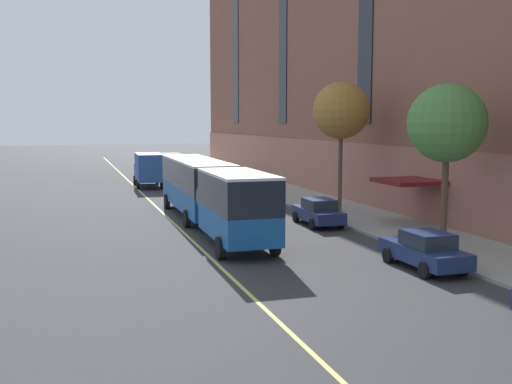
{
  "coord_description": "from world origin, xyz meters",
  "views": [
    {
      "loc": [
        -8.09,
        -29.61,
        5.94
      ],
      "look_at": [
        2.5,
        3.85,
        1.8
      ],
      "focal_mm": 42.0,
      "sensor_mm": 36.0,
      "label": 1
    }
  ],
  "objects_px": {
    "parked_car_silver_2": "(201,170)",
    "box_truck": "(148,168)",
    "city_bus": "(208,190)",
    "street_tree_mid_block": "(447,124)",
    "street_tree_far_uptown": "(341,111)",
    "parked_car_navy_3": "(425,250)",
    "parked_car_navy_1": "(318,212)",
    "fire_hydrant": "(412,238)"
  },
  "relations": [
    {
      "from": "street_tree_mid_block",
      "to": "street_tree_far_uptown",
      "type": "xyz_separation_m",
      "value": [
        0.0,
        11.25,
        0.77
      ]
    },
    {
      "from": "city_bus",
      "to": "street_tree_far_uptown",
      "type": "height_order",
      "value": "street_tree_far_uptown"
    },
    {
      "from": "parked_car_navy_1",
      "to": "box_truck",
      "type": "relative_size",
      "value": 0.63
    },
    {
      "from": "city_bus",
      "to": "parked_car_silver_2",
      "type": "bearing_deg",
      "value": 78.45
    },
    {
      "from": "street_tree_far_uptown",
      "to": "fire_hydrant",
      "type": "distance_m",
      "value": 12.62
    },
    {
      "from": "street_tree_far_uptown",
      "to": "fire_hydrant",
      "type": "bearing_deg",
      "value": -97.72
    },
    {
      "from": "parked_car_navy_1",
      "to": "street_tree_mid_block",
      "type": "relative_size",
      "value": 0.59
    },
    {
      "from": "street_tree_mid_block",
      "to": "fire_hydrant",
      "type": "relative_size",
      "value": 10.48
    },
    {
      "from": "city_bus",
      "to": "parked_car_navy_3",
      "type": "bearing_deg",
      "value": -63.67
    },
    {
      "from": "box_truck",
      "to": "fire_hydrant",
      "type": "distance_m",
      "value": 31.44
    },
    {
      "from": "parked_car_navy_3",
      "to": "street_tree_far_uptown",
      "type": "xyz_separation_m",
      "value": [
        3.16,
        14.57,
        5.83
      ]
    },
    {
      "from": "parked_car_navy_1",
      "to": "street_tree_mid_block",
      "type": "height_order",
      "value": "street_tree_mid_block"
    },
    {
      "from": "parked_car_navy_1",
      "to": "parked_car_navy_3",
      "type": "height_order",
      "value": "same"
    },
    {
      "from": "parked_car_silver_2",
      "to": "box_truck",
      "type": "height_order",
      "value": "box_truck"
    },
    {
      "from": "parked_car_silver_2",
      "to": "box_truck",
      "type": "bearing_deg",
      "value": -130.18
    },
    {
      "from": "parked_car_silver_2",
      "to": "street_tree_mid_block",
      "type": "height_order",
      "value": "street_tree_mid_block"
    },
    {
      "from": "parked_car_navy_1",
      "to": "parked_car_silver_2",
      "type": "xyz_separation_m",
      "value": [
        -0.1,
        30.9,
        0.0
      ]
    },
    {
      "from": "parked_car_navy_3",
      "to": "fire_hydrant",
      "type": "bearing_deg",
      "value": 65.16
    },
    {
      "from": "parked_car_navy_1",
      "to": "parked_car_navy_3",
      "type": "distance_m",
      "value": 10.78
    },
    {
      "from": "city_bus",
      "to": "parked_car_silver_2",
      "type": "xyz_separation_m",
      "value": [
        6.0,
        29.36,
        -1.31
      ]
    },
    {
      "from": "parked_car_navy_3",
      "to": "box_truck",
      "type": "height_order",
      "value": "box_truck"
    },
    {
      "from": "parked_car_silver_2",
      "to": "street_tree_far_uptown",
      "type": "bearing_deg",
      "value": -83.14
    },
    {
      "from": "parked_car_navy_1",
      "to": "street_tree_far_uptown",
      "type": "height_order",
      "value": "street_tree_far_uptown"
    },
    {
      "from": "city_bus",
      "to": "parked_car_navy_1",
      "type": "xyz_separation_m",
      "value": [
        6.1,
        -1.54,
        -1.32
      ]
    },
    {
      "from": "city_bus",
      "to": "street_tree_mid_block",
      "type": "relative_size",
      "value": 2.54
    },
    {
      "from": "city_bus",
      "to": "street_tree_mid_block",
      "type": "bearing_deg",
      "value": -44.19
    },
    {
      "from": "street_tree_mid_block",
      "to": "fire_hydrant",
      "type": "distance_m",
      "value": 5.56
    },
    {
      "from": "parked_car_navy_1",
      "to": "street_tree_far_uptown",
      "type": "relative_size",
      "value": 0.53
    },
    {
      "from": "parked_car_navy_3",
      "to": "street_tree_mid_block",
      "type": "height_order",
      "value": "street_tree_mid_block"
    },
    {
      "from": "box_truck",
      "to": "street_tree_far_uptown",
      "type": "bearing_deg",
      "value": -63.13
    },
    {
      "from": "city_bus",
      "to": "parked_car_navy_3",
      "type": "distance_m",
      "value": 13.81
    },
    {
      "from": "parked_car_silver_2",
      "to": "fire_hydrant",
      "type": "height_order",
      "value": "parked_car_silver_2"
    },
    {
      "from": "parked_car_navy_1",
      "to": "street_tree_far_uptown",
      "type": "xyz_separation_m",
      "value": [
        3.16,
        3.79,
        5.83
      ]
    },
    {
      "from": "street_tree_mid_block",
      "to": "parked_car_silver_2",
      "type": "bearing_deg",
      "value": 94.86
    },
    {
      "from": "parked_car_silver_2",
      "to": "box_truck",
      "type": "distance_m",
      "value": 10.19
    },
    {
      "from": "parked_car_navy_3",
      "to": "box_truck",
      "type": "bearing_deg",
      "value": 101.08
    },
    {
      "from": "street_tree_mid_block",
      "to": "street_tree_far_uptown",
      "type": "distance_m",
      "value": 11.28
    },
    {
      "from": "parked_car_navy_1",
      "to": "street_tree_mid_block",
      "type": "bearing_deg",
      "value": -67.04
    },
    {
      "from": "parked_car_navy_1",
      "to": "parked_car_silver_2",
      "type": "relative_size",
      "value": 0.99
    },
    {
      "from": "parked_car_navy_1",
      "to": "city_bus",
      "type": "bearing_deg",
      "value": 165.85
    },
    {
      "from": "street_tree_far_uptown",
      "to": "street_tree_mid_block",
      "type": "bearing_deg",
      "value": -90.0
    },
    {
      "from": "fire_hydrant",
      "to": "parked_car_silver_2",
      "type": "bearing_deg",
      "value": 92.67
    }
  ]
}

